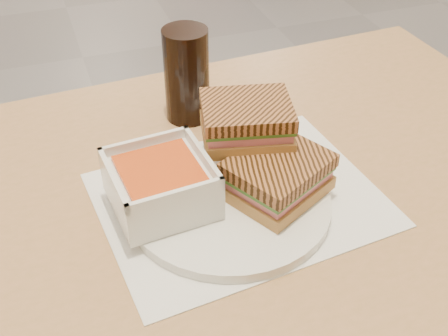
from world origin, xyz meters
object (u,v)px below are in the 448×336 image
object	(u,v)px
main_table	(195,251)
panini_lower	(278,176)
plate	(229,202)
cola_glass	(187,75)
soup_bowl	(161,186)

from	to	relation	value
main_table	panini_lower	world-z (taller)	panini_lower
plate	cola_glass	world-z (taller)	cola_glass
panini_lower	soup_bowl	bearing A→B (deg)	168.71
soup_bowl	panini_lower	distance (m)	0.15
main_table	cola_glass	distance (m)	0.28
soup_bowl	panini_lower	bearing A→B (deg)	-11.29
main_table	soup_bowl	size ratio (longest dim) A/B	9.06
plate	cola_glass	xyz separation A→B (m)	(0.01, 0.24, 0.07)
main_table	soup_bowl	world-z (taller)	soup_bowl
panini_lower	cola_glass	distance (m)	0.25
panini_lower	cola_glass	world-z (taller)	cola_glass
soup_bowl	cola_glass	bearing A→B (deg)	65.28
main_table	panini_lower	bearing A→B (deg)	-26.50
main_table	panini_lower	size ratio (longest dim) A/B	7.78
plate	soup_bowl	xyz separation A→B (m)	(-0.09, 0.02, 0.04)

